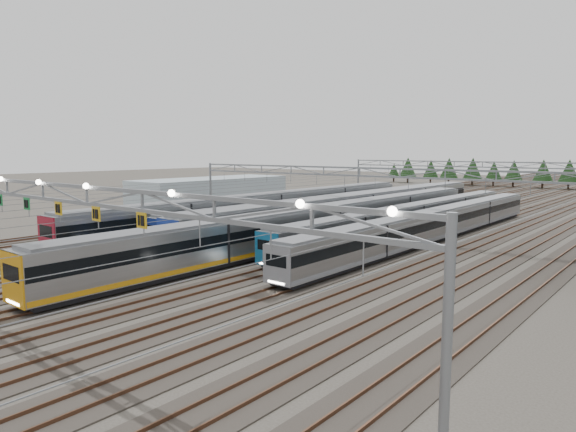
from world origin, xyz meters
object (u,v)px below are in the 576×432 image
Objects in this scene: train_d at (329,222)px; west_shed at (212,192)px; gantry_far at (482,169)px; train_e at (414,217)px; train_c at (363,207)px; gantry_mid at (360,179)px; train_a at (273,207)px; train_f at (437,224)px; gantry_near at (41,194)px; train_b at (343,206)px.

west_shed reaches higher than train_d.
train_e is at bearing -81.14° from gantry_far.
gantry_mid reaches higher than train_c.
gantry_mid is (11.25, 3.90, 4.07)m from train_a.
train_a is 22.59m from train_f.
gantry_far is (-6.75, 43.30, 4.48)m from train_e.
gantry_far is (0.00, 45.00, 0.00)m from gantry_mid.
train_c is at bearing 92.81° from gantry_near.
train_f is 40.21m from gantry_near.
gantry_mid is 1.00× the size of gantry_far.
train_f is 0.97× the size of gantry_near.
train_f is 0.97× the size of gantry_far.
gantry_near reaches higher than train_b.
gantry_far reaches higher than train_a.
train_b is at bearing 160.37° from train_e.
gantry_mid is (6.75, -6.51, 4.40)m from train_b.
train_a is 11.35m from train_b.
train_f is 12.25m from gantry_mid.
train_b is 1.18× the size of gantry_near.
train_f is at bearing -26.23° from train_c.
west_shed is at bearing 155.97° from train_d.
train_e is 0.96× the size of gantry_near.
train_a is 0.93× the size of train_d.
train_f is (9.00, 8.05, -0.29)m from train_d.
gantry_near is at bearing -53.08° from west_shed.
train_d is 41.14m from west_shed.
west_shed is at bearing 126.92° from gantry_near.
gantry_far is (11.25, 48.90, 4.07)m from train_a.
train_f is at bearing -10.58° from west_shed.
train_a is 1.10× the size of gantry_near.
train_d is at bearing -77.23° from gantry_mid.
train_d is at bearing -111.16° from train_e.
train_c is 33.14m from west_shed.
train_a is at bearing 107.19° from gantry_near.
train_b is 2.21× the size of west_shed.
gantry_far is (2.25, 40.22, 4.14)m from train_c.
west_shed is (-42.07, 5.13, 0.62)m from train_e.
train_d is at bearing -24.03° from west_shed.
train_e is at bearing 80.77° from gantry_near.
gantry_mid is 1.88× the size of west_shed.
gantry_near is at bearing -99.23° from train_e.
train_f is 48.41m from gantry_far.
west_shed is at bearing 176.46° from train_c.
train_f is at bearing -24.99° from train_b.
train_e is at bearing 17.27° from train_a.
train_c is 6.71m from gantry_mid.
train_c is 45.21m from gantry_near.
train_e is 44.05m from gantry_far.
train_a is 26.35m from west_shed.
gantry_mid is (-2.25, 9.93, 4.19)m from train_d.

